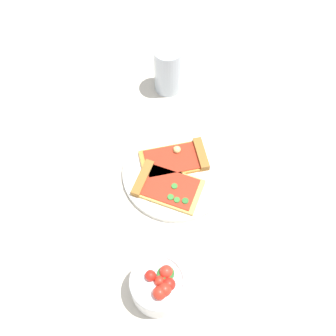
{
  "coord_description": "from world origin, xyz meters",
  "views": [
    {
      "loc": [
        -0.43,
        -0.11,
        0.83
      ],
      "look_at": [
        0.02,
        -0.01,
        0.03
      ],
      "focal_mm": 44.02,
      "sensor_mm": 36.0,
      "label": 1
    }
  ],
  "objects_px": {
    "salad_bowl": "(159,285)",
    "soda_glass": "(168,71)",
    "plate": "(176,173)",
    "pizza_slice_near": "(179,158)",
    "pizza_slice_far": "(164,186)"
  },
  "relations": [
    {
      "from": "salad_bowl",
      "to": "soda_glass",
      "type": "distance_m",
      "value": 0.52
    },
    {
      "from": "plate",
      "to": "salad_bowl",
      "type": "relative_size",
      "value": 2.27
    },
    {
      "from": "pizza_slice_near",
      "to": "salad_bowl",
      "type": "height_order",
      "value": "salad_bowl"
    },
    {
      "from": "salad_bowl",
      "to": "pizza_slice_near",
      "type": "bearing_deg",
      "value": 4.46
    },
    {
      "from": "plate",
      "to": "salad_bowl",
      "type": "distance_m",
      "value": 0.27
    },
    {
      "from": "pizza_slice_near",
      "to": "soda_glass",
      "type": "relative_size",
      "value": 1.3
    },
    {
      "from": "soda_glass",
      "to": "plate",
      "type": "bearing_deg",
      "value": -163.38
    },
    {
      "from": "plate",
      "to": "soda_glass",
      "type": "relative_size",
      "value": 1.87
    },
    {
      "from": "pizza_slice_far",
      "to": "salad_bowl",
      "type": "distance_m",
      "value": 0.22
    },
    {
      "from": "pizza_slice_far",
      "to": "soda_glass",
      "type": "xyz_separation_m",
      "value": [
        0.29,
        0.06,
        0.04
      ]
    },
    {
      "from": "plate",
      "to": "soda_glass",
      "type": "xyz_separation_m",
      "value": [
        0.25,
        0.07,
        0.05
      ]
    },
    {
      "from": "plate",
      "to": "salad_bowl",
      "type": "height_order",
      "value": "salad_bowl"
    },
    {
      "from": "salad_bowl",
      "to": "soda_glass",
      "type": "height_order",
      "value": "soda_glass"
    },
    {
      "from": "pizza_slice_far",
      "to": "salad_bowl",
      "type": "xyz_separation_m",
      "value": [
        -0.22,
        -0.04,
        0.02
      ]
    },
    {
      "from": "soda_glass",
      "to": "salad_bowl",
      "type": "bearing_deg",
      "value": -169.3
    }
  ]
}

